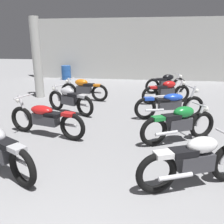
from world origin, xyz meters
TOP-DOWN VIEW (x-y plane):
  - back_wall at (0.00, 14.21)m, footprint 13.17×0.24m
  - support_pillar at (-3.62, 8.66)m, footprint 0.36×0.36m
  - motorcycle_left_row_1 at (-1.62, 2.82)m, footprint 1.78×1.04m
  - motorcycle_left_row_2 at (-1.58, 4.61)m, footprint 2.13×0.79m
  - motorcycle_left_row_3 at (-1.62, 6.59)m, footprint 1.81×0.99m
  - motorcycle_left_row_4 at (-1.64, 8.38)m, footprint 1.97×0.48m
  - motorcycle_right_row_1 at (1.65, 2.92)m, footprint 1.85×0.89m
  - motorcycle_right_row_2 at (1.61, 4.72)m, footprint 1.79×1.03m
  - motorcycle_right_row_3 at (1.55, 6.50)m, footprint 2.11×0.88m
  - motorcycle_right_row_4 at (1.57, 8.39)m, footprint 1.85×0.89m
  - motorcycle_right_row_5 at (1.67, 10.30)m, footprint 1.86×0.86m
  - oil_drum at (-4.14, 13.52)m, footprint 0.59×0.59m

SIDE VIEW (x-z plane):
  - oil_drum at x=-4.14m, z-range 0.00..0.85m
  - motorcycle_left_row_2 at x=-1.58m, z-range -0.04..0.94m
  - motorcycle_right_row_3 at x=1.55m, z-range -0.04..0.94m
  - motorcycle_left_row_1 at x=-1.62m, z-range 0.02..0.90m
  - motorcycle_left_row_3 at x=-1.62m, z-range 0.02..0.90m
  - motorcycle_left_row_4 at x=-1.64m, z-range 0.02..0.90m
  - motorcycle_right_row_1 at x=1.65m, z-range 0.02..0.90m
  - motorcycle_right_row_2 at x=1.61m, z-range 0.02..0.90m
  - motorcycle_right_row_4 at x=1.57m, z-range 0.02..0.90m
  - motorcycle_right_row_5 at x=1.67m, z-range 0.02..0.90m
  - support_pillar at x=-3.62m, z-range 0.00..3.20m
  - back_wall at x=0.00m, z-range 0.00..3.60m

